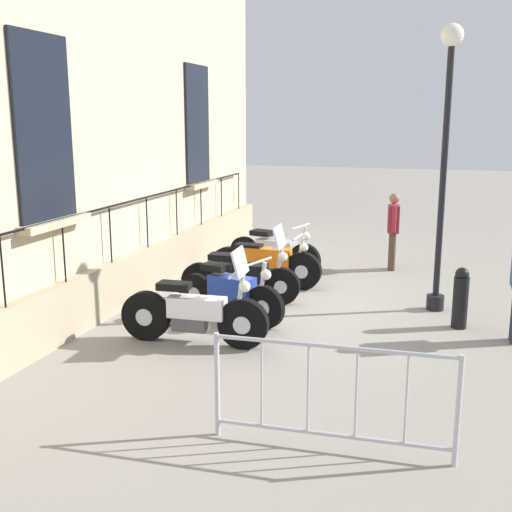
% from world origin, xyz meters
% --- Properties ---
extents(ground_plane, '(60.00, 60.00, 0.00)m').
position_xyz_m(ground_plane, '(0.00, 0.00, 0.00)').
color(ground_plane, gray).
extents(building_facade, '(0.82, 11.88, 6.34)m').
position_xyz_m(building_facade, '(-2.40, 0.00, 3.05)').
color(building_facade, '#C6B28E').
rests_on(building_facade, ground_plane).
extents(motorcycle_white, '(2.10, 0.61, 1.37)m').
position_xyz_m(motorcycle_white, '(-0.23, -2.14, 0.43)').
color(motorcycle_white, black).
rests_on(motorcycle_white, ground_plane).
extents(motorcycle_blue, '(1.88, 0.81, 1.01)m').
position_xyz_m(motorcycle_blue, '(-0.11, -1.05, 0.43)').
color(motorcycle_blue, black).
rests_on(motorcycle_blue, ground_plane).
extents(motorcycle_black, '(2.06, 0.70, 1.32)m').
position_xyz_m(motorcycle_black, '(-0.27, -0.01, 0.42)').
color(motorcycle_black, black).
rests_on(motorcycle_black, ground_plane).
extents(motorcycle_orange, '(2.13, 0.64, 0.98)m').
position_xyz_m(motorcycle_orange, '(-0.16, 1.05, 0.42)').
color(motorcycle_orange, black).
rests_on(motorcycle_orange, ground_plane).
extents(motorcycle_silver, '(2.02, 0.87, 1.01)m').
position_xyz_m(motorcycle_silver, '(-0.28, 2.13, 0.42)').
color(motorcycle_silver, black).
rests_on(motorcycle_silver, ground_plane).
extents(lamppost, '(0.34, 0.34, 4.41)m').
position_xyz_m(lamppost, '(2.88, 0.46, 2.57)').
color(lamppost, black).
rests_on(lamppost, ground_plane).
extents(crowd_barrier, '(2.27, 0.14, 1.05)m').
position_xyz_m(crowd_barrier, '(2.06, -4.40, 0.57)').
color(crowd_barrier, '#B7B7BF').
rests_on(crowd_barrier, ground_plane).
extents(bollard, '(0.22, 0.22, 0.92)m').
position_xyz_m(bollard, '(3.24, -0.37, 0.46)').
color(bollard, black).
rests_on(bollard, ground_plane).
extents(pedestrian_walking, '(0.26, 0.53, 1.57)m').
position_xyz_m(pedestrian_walking, '(1.95, 3.05, 0.88)').
color(pedestrian_walking, '#47382D').
rests_on(pedestrian_walking, ground_plane).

